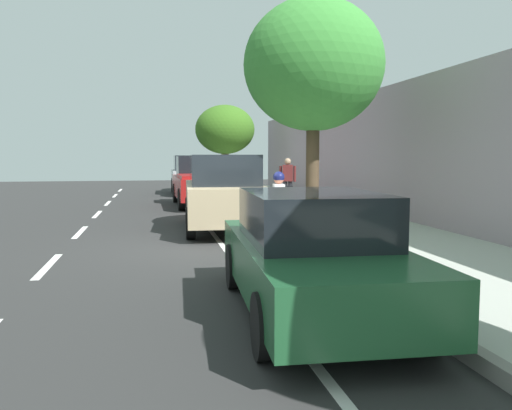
# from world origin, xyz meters

# --- Properties ---
(ground) EXTENTS (62.62, 62.62, 0.00)m
(ground) POSITION_xyz_m (0.00, 0.00, 0.00)
(ground) COLOR #2B2B2B
(sidewalk) EXTENTS (3.88, 39.14, 0.17)m
(sidewalk) POSITION_xyz_m (3.77, 0.00, 0.08)
(sidewalk) COLOR #ABAFA5
(sidewalk) RESTS_ON ground
(curb_edge) EXTENTS (0.16, 39.14, 0.17)m
(curb_edge) POSITION_xyz_m (1.75, 0.00, 0.08)
(curb_edge) COLOR gray
(curb_edge) RESTS_ON ground
(lane_stripe_centre) EXTENTS (0.14, 40.00, 0.01)m
(lane_stripe_centre) POSITION_xyz_m (-3.06, 0.43, 0.00)
(lane_stripe_centre) COLOR white
(lane_stripe_centre) RESTS_ON ground
(lane_stripe_bike_edge) EXTENTS (0.12, 39.14, 0.01)m
(lane_stripe_bike_edge) POSITION_xyz_m (0.28, 0.00, 0.00)
(lane_stripe_bike_edge) COLOR white
(lane_stripe_bike_edge) RESTS_ON ground
(building_facade) EXTENTS (0.50, 39.14, 4.05)m
(building_facade) POSITION_xyz_m (5.96, 0.00, 2.02)
(building_facade) COLOR gray
(building_facade) RESTS_ON ground
(parked_sedan_green_nearest) EXTENTS (2.00, 4.48, 1.52)m
(parked_sedan_green_nearest) POSITION_xyz_m (0.72, -5.27, 0.75)
(parked_sedan_green_nearest) COLOR #1E512D
(parked_sedan_green_nearest) RESTS_ON ground
(parked_suv_tan_second) EXTENTS (2.17, 4.80, 1.99)m
(parked_suv_tan_second) POSITION_xyz_m (0.62, 2.25, 1.03)
(parked_suv_tan_second) COLOR tan
(parked_suv_tan_second) RESTS_ON ground
(parked_pickup_red_mid) EXTENTS (2.09, 5.33, 1.95)m
(parked_pickup_red_mid) POSITION_xyz_m (0.67, 9.22, 0.90)
(parked_pickup_red_mid) COLOR maroon
(parked_pickup_red_mid) RESTS_ON ground
(parked_suv_silver_far) EXTENTS (2.03, 4.73, 1.99)m
(parked_suv_silver_far) POSITION_xyz_m (0.74, 15.71, 1.03)
(parked_suv_silver_far) COLOR #B7BABF
(parked_suv_silver_far) RESTS_ON ground
(bicycle_at_curb) EXTENTS (1.73, 0.46, 0.74)m
(bicycle_at_curb) POSITION_xyz_m (1.29, -0.00, 0.37)
(bicycle_at_curb) COLOR black
(bicycle_at_curb) RESTS_ON ground
(cyclist_with_backpack) EXTENTS (0.44, 0.62, 1.63)m
(cyclist_with_backpack) POSITION_xyz_m (1.51, -0.45, 0.98)
(cyclist_with_backpack) COLOR #C6B284
(cyclist_with_backpack) RESTS_ON ground
(street_tree_mid_block) EXTENTS (3.39, 3.39, 5.56)m
(street_tree_mid_block) POSITION_xyz_m (2.67, 0.92, 4.13)
(street_tree_mid_block) COLOR #483726
(street_tree_mid_block) RESTS_ON sidewalk
(street_tree_far_end) EXTENTS (3.20, 3.20, 4.54)m
(street_tree_far_end) POSITION_xyz_m (2.67, 16.65, 3.36)
(street_tree_far_end) COLOR brown
(street_tree_far_end) RESTS_ON sidewalk
(pedestrian_on_phone) EXTENTS (0.60, 0.32, 1.71)m
(pedestrian_on_phone) POSITION_xyz_m (3.70, 7.23, 1.14)
(pedestrian_on_phone) COLOR black
(pedestrian_on_phone) RESTS_ON sidewalk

